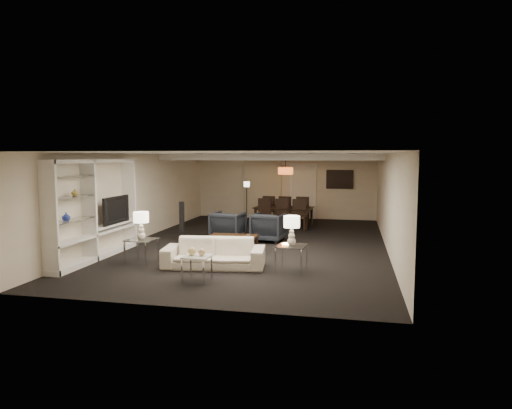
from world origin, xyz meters
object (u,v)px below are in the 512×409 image
object	(u,v)px
side_table_right	(291,258)
vase_blue	(66,217)
armchair_left	(228,226)
table_lamp_right	(292,231)
side_table_left	(142,251)
floor_speaker	(182,221)
chair_nl	(263,214)
television	(112,210)
chair_nr	(299,215)
marble_table	(197,268)
table_lamp_left	(141,226)
chair_fr	(303,211)
armchair_right	(269,227)
chair_fm	(286,210)
dining_table	(284,217)
vase_amber	(75,192)
pendant_light	(286,171)
floor_lamp	(247,201)
chair_fl	(270,210)
sofa	(214,253)
coffee_table	(233,244)
chair_nm	(281,215)

from	to	relation	value
side_table_right	vase_blue	size ratio (longest dim) A/B	3.27
armchair_left	table_lamp_right	xyz separation A→B (m)	(2.30, -3.30, 0.46)
side_table_left	floor_speaker	world-z (taller)	floor_speaker
table_lamp_right	chair_nl	xyz separation A→B (m)	(-1.68, 5.35, -0.36)
side_table_left	television	xyz separation A→B (m)	(-1.25, 0.94, 0.81)
floor_speaker	chair_nr	xyz separation A→B (m)	(3.10, 2.43, -0.05)
side_table_right	marble_table	world-z (taller)	side_table_right
table_lamp_left	chair_fr	distance (m)	7.28
chair_nl	chair_fr	distance (m)	1.77
armchair_right	chair_fm	world-z (taller)	chair_fm
chair_nr	side_table_left	bearing A→B (deg)	-122.35
chair_fm	dining_table	bearing A→B (deg)	95.51
armchair_right	chair_nr	size ratio (longest dim) A/B	0.88
table_lamp_left	vase_amber	world-z (taller)	vase_amber
pendant_light	floor_lamp	xyz separation A→B (m)	(-1.58, 0.82, -1.18)
marble_table	floor_lamp	world-z (taller)	floor_lamp
armchair_left	chair_fl	distance (m)	3.41
table_lamp_right	television	bearing A→B (deg)	168.54
television	dining_table	xyz separation A→B (m)	(3.57, 5.06, -0.75)
sofa	chair_fm	bearing A→B (deg)	77.42
coffee_table	floor_lamp	distance (m)	5.67
marble_table	chair_nm	distance (m)	6.49
chair_nr	chair_nl	bearing A→B (deg)	176.25
sofa	chair_nr	world-z (taller)	chair_nr
chair_fl	chair_nm	bearing A→B (deg)	114.35
marble_table	vase_blue	world-z (taller)	vase_blue
sofa	armchair_left	distance (m)	3.36
pendant_light	side_table_left	size ratio (longest dim) A/B	0.86
armchair_left	sofa	bearing A→B (deg)	106.81
vase_blue	vase_amber	xyz separation A→B (m)	(0.00, 0.34, 0.49)
television	floor_speaker	xyz separation A→B (m)	(1.07, 1.98, -0.53)
pendant_light	chair_fr	xyz separation A→B (m)	(0.59, 0.31, -1.41)
side_table_left	floor_speaker	distance (m)	2.94
side_table_left	dining_table	distance (m)	6.44
side_table_left	television	world-z (taller)	television
television	chair_nm	world-z (taller)	television
armchair_right	chair_fl	distance (m)	3.41
sofa	television	xyz separation A→B (m)	(-2.95, 0.94, 0.77)
chair_fl	floor_speaker	bearing A→B (deg)	62.65
side_table_right	chair_nr	distance (m)	5.38
coffee_table	chair_fl	distance (m)	5.06
television	chair_fl	world-z (taller)	television
chair_fl	pendant_light	bearing A→B (deg)	152.84
vase_amber	dining_table	world-z (taller)	vase_amber
armchair_left	vase_blue	size ratio (longest dim) A/B	4.86
marble_table	television	world-z (taller)	television
television	chair_nl	size ratio (longest dim) A/B	1.16
chair_fr	floor_lamp	bearing A→B (deg)	-13.27
sofa	vase_blue	xyz separation A→B (m)	(-2.98, -0.87, 0.83)
floor_speaker	dining_table	world-z (taller)	floor_speaker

